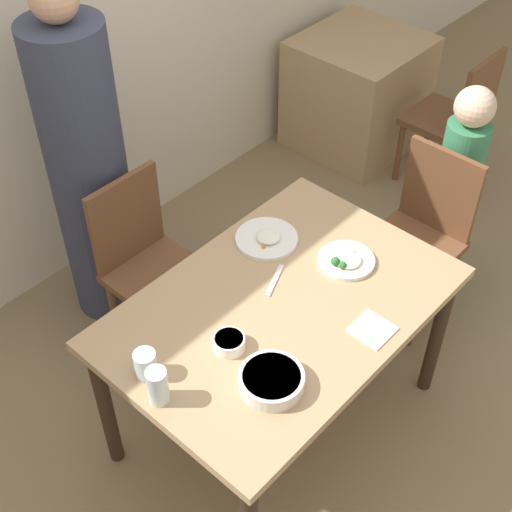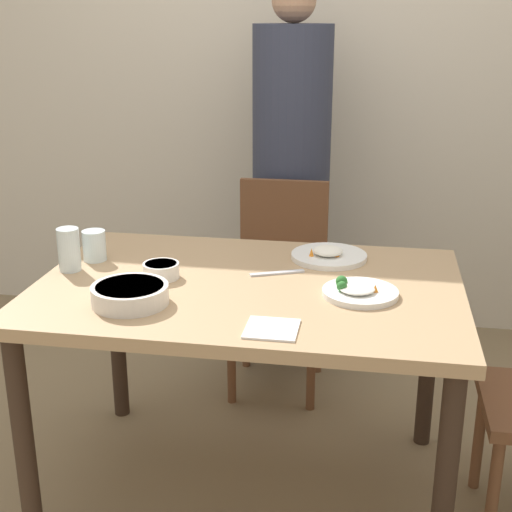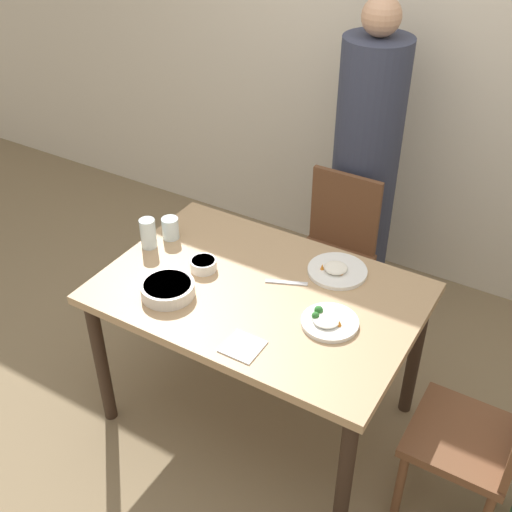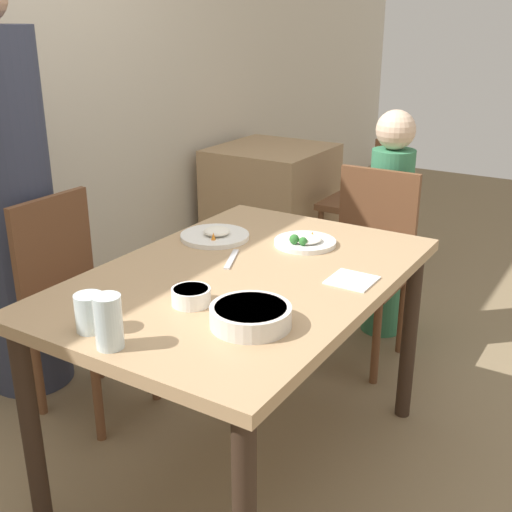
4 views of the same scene
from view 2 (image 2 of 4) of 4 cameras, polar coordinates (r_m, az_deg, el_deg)
The scene contains 13 objects.
ground_plane at distance 2.59m, azimuth -0.54°, elevation -17.98°, with size 10.00×10.00×0.00m, color #847051.
wall_back at distance 3.60m, azimuth 3.94°, elevation 15.60°, with size 10.00×0.06×2.70m.
dining_table at distance 2.25m, azimuth -0.59°, elevation -4.27°, with size 1.32×0.89×0.75m.
chair_adult_spot at distance 3.04m, azimuth 1.90°, elevation -1.81°, with size 0.40×0.40×0.88m.
person_adult at distance 3.28m, azimuth 2.81°, elevation 5.34°, with size 0.35×0.35×1.70m.
bowl_curry at distance 2.09m, azimuth -10.05°, elevation -3.01°, with size 0.22×0.22×0.06m.
plate_rice_adult at distance 2.14m, azimuth 8.21°, elevation -2.82°, with size 0.23×0.23×0.05m.
plate_rice_child at distance 2.45m, azimuth 5.84°, elevation 0.06°, with size 0.26×0.26×0.05m.
bowl_rice_small at distance 2.28m, azimuth -7.58°, elevation -1.10°, with size 0.12×0.12×0.05m.
glass_water_tall at distance 2.39m, azimuth -14.74°, elevation 0.50°, with size 0.07×0.07×0.14m.
glass_water_short at distance 2.47m, azimuth -12.81°, elevation 0.82°, with size 0.08×0.08×0.10m.
napkin_folded at distance 1.90m, azimuth 1.27°, elevation -5.84°, with size 0.14×0.14×0.01m.
fork_steel at distance 2.30m, azimuth 1.71°, elevation -1.36°, with size 0.17×0.09×0.01m.
Camera 2 is at (0.38, -2.04, 1.55)m, focal length 50.00 mm.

